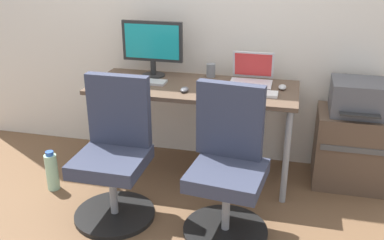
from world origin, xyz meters
TOP-DOWN VIEW (x-y plane):
  - ground_plane at (0.00, 0.00)m, footprint 5.28×5.28m
  - back_wall at (0.00, 0.39)m, footprint 4.40×0.04m
  - desk at (0.00, 0.00)m, footprint 1.53×0.62m
  - office_chair_left at (-0.38, -0.65)m, footprint 0.54×0.54m
  - office_chair_right at (0.37, -0.65)m, footprint 0.54×0.54m
  - side_cabinet at (1.18, 0.14)m, footprint 0.52×0.43m
  - printer at (1.18, 0.14)m, footprint 0.38×0.40m
  - water_bottle_on_floor at (-0.96, -0.49)m, footprint 0.09×0.09m
  - desktop_monitor at (-0.37, 0.17)m, footprint 0.48×0.18m
  - open_laptop at (0.41, 0.17)m, footprint 0.31×0.27m
  - keyboard_by_monitor at (-0.38, -0.02)m, footprint 0.34×0.12m
  - keyboard_by_laptop at (0.45, -0.09)m, footprint 0.34×0.12m
  - mouse_by_monitor at (0.64, 0.07)m, footprint 0.06×0.10m
  - mouse_by_laptop at (-0.03, -0.15)m, footprint 0.06×0.10m
  - coffee_mug at (-0.63, -0.19)m, footprint 0.08×0.08m
  - pen_cup at (0.08, 0.25)m, footprint 0.07×0.07m

SIDE VIEW (x-z plane):
  - ground_plane at x=0.00m, z-range 0.00..0.00m
  - water_bottle_on_floor at x=-0.96m, z-range -0.01..0.30m
  - side_cabinet at x=1.18m, z-range 0.00..0.57m
  - office_chair_left at x=-0.38m, z-range -0.05..0.89m
  - office_chair_right at x=0.37m, z-range -0.05..0.89m
  - desk at x=0.00m, z-range 0.29..1.02m
  - printer at x=1.18m, z-range 0.57..0.81m
  - keyboard_by_monitor at x=-0.38m, z-range 0.73..0.75m
  - keyboard_by_laptop at x=0.45m, z-range 0.73..0.75m
  - mouse_by_monitor at x=0.64m, z-range 0.73..0.76m
  - mouse_by_laptop at x=-0.03m, z-range 0.73..0.76m
  - coffee_mug at x=-0.63m, z-range 0.73..0.82m
  - pen_cup at x=0.08m, z-range 0.73..0.84m
  - open_laptop at x=0.41m, z-range 0.67..0.90m
  - desktop_monitor at x=-0.37m, z-range 0.76..1.20m
  - back_wall at x=0.00m, z-range 0.00..2.60m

